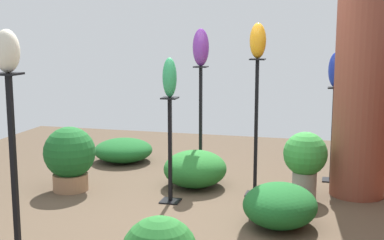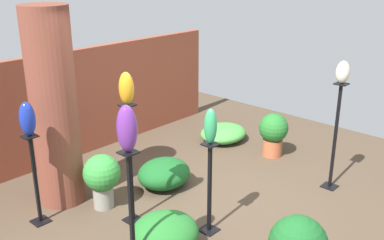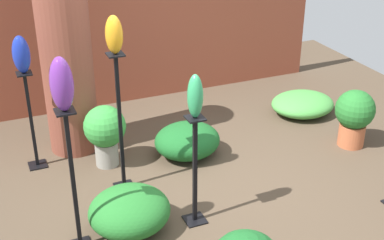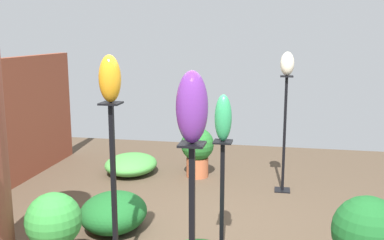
# 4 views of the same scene
# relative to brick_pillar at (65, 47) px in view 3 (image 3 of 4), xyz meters

# --- Properties ---
(ground_plane) EXTENTS (8.00, 8.00, 0.00)m
(ground_plane) POSITION_rel_brick_pillar_xyz_m (1.08, -1.61, -1.27)
(ground_plane) COLOR #4C3D2D
(brick_wall_back) EXTENTS (5.60, 0.12, 1.72)m
(brick_wall_back) POSITION_rel_brick_pillar_xyz_m (1.08, 1.11, -0.41)
(brick_wall_back) COLOR brown
(brick_wall_back) RESTS_ON ground
(brick_pillar) EXTENTS (0.58, 0.58, 2.54)m
(brick_pillar) POSITION_rel_brick_pillar_xyz_m (0.00, 0.00, 0.00)
(brick_pillar) COLOR brown
(brick_pillar) RESTS_ON ground
(pedestal_violet) EXTENTS (0.20, 0.20, 1.36)m
(pedestal_violet) POSITION_rel_brick_pillar_xyz_m (-0.35, -1.86, -0.64)
(pedestal_violet) COLOR black
(pedestal_violet) RESTS_ON ground
(pedestal_amber) EXTENTS (0.20, 0.20, 1.50)m
(pedestal_amber) POSITION_rel_brick_pillar_xyz_m (0.29, -1.09, -0.58)
(pedestal_amber) COLOR black
(pedestal_amber) RESTS_ON ground
(pedestal_jade) EXTENTS (0.20, 0.20, 1.12)m
(pedestal_jade) POSITION_rel_brick_pillar_xyz_m (0.76, -1.92, -0.76)
(pedestal_jade) COLOR black
(pedestal_jade) RESTS_ON ground
(pedestal_cobalt) EXTENTS (0.20, 0.20, 1.14)m
(pedestal_cobalt) POSITION_rel_brick_pillar_xyz_m (-0.50, -0.28, -0.75)
(pedestal_cobalt) COLOR black
(pedestal_cobalt) RESTS_ON ground
(art_vase_violet) EXTENTS (0.19, 0.20, 0.45)m
(art_vase_violet) POSITION_rel_brick_pillar_xyz_m (-0.35, -1.86, 0.32)
(art_vase_violet) COLOR #6B2D8C
(art_vase_violet) RESTS_ON pedestal_violet
(art_vase_amber) EXTENTS (0.17, 0.18, 0.37)m
(art_vase_amber) POSITION_rel_brick_pillar_xyz_m (0.29, -1.09, 0.41)
(art_vase_amber) COLOR orange
(art_vase_amber) RESTS_ON pedestal_amber
(art_vase_jade) EXTENTS (0.14, 0.15, 0.41)m
(art_vase_jade) POSITION_rel_brick_pillar_xyz_m (0.76, -1.92, 0.05)
(art_vase_jade) COLOR #2D9356
(art_vase_jade) RESTS_ON pedestal_jade
(art_vase_cobalt) EXTENTS (0.18, 0.17, 0.41)m
(art_vase_cobalt) POSITION_rel_brick_pillar_xyz_m (-0.50, -0.28, 0.07)
(art_vase_cobalt) COLOR #192D9E
(art_vase_cobalt) RESTS_ON pedestal_cobalt
(potted_plant_walkway_edge) EXTENTS (0.47, 0.47, 0.71)m
(potted_plant_walkway_edge) POSITION_rel_brick_pillar_xyz_m (3.11, -1.26, -0.87)
(potted_plant_walkway_edge) COLOR #B25B38
(potted_plant_walkway_edge) RESTS_ON ground
(potted_plant_mid_right) EXTENTS (0.47, 0.47, 0.72)m
(potted_plant_mid_right) POSITION_rel_brick_pillar_xyz_m (0.25, -0.56, -0.84)
(potted_plant_mid_right) COLOR gray
(potted_plant_mid_right) RESTS_ON ground
(foliage_bed_east) EXTENTS (0.88, 0.75, 0.28)m
(foliage_bed_east) POSITION_rel_brick_pillar_xyz_m (3.06, -0.28, -1.13)
(foliage_bed_east) COLOR #479942
(foliage_bed_east) RESTS_ON ground
(foliage_bed_west) EXTENTS (0.78, 0.69, 0.40)m
(foliage_bed_west) POSITION_rel_brick_pillar_xyz_m (1.17, -0.73, -1.07)
(foliage_bed_west) COLOR #195923
(foliage_bed_west) RESTS_ON ground
(foliage_bed_rear) EXTENTS (0.77, 0.73, 0.42)m
(foliage_bed_rear) POSITION_rel_brick_pillar_xyz_m (0.14, -1.81, -1.06)
(foliage_bed_rear) COLOR #236B28
(foliage_bed_rear) RESTS_ON ground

